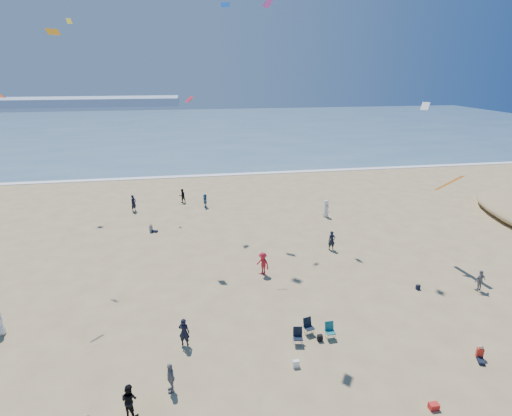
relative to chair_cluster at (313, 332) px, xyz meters
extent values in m
cube|color=#476B84|center=(-5.06, 88.57, -0.47)|extent=(220.00, 100.00, 0.06)
cube|color=white|center=(-5.06, 38.57, -0.46)|extent=(220.00, 1.20, 0.08)
cube|color=#7A8EA8|center=(-65.06, 163.57, 1.10)|extent=(110.00, 20.00, 3.20)
imported|color=black|center=(-7.32, 0.70, 0.37)|extent=(0.73, 0.59, 1.74)
imported|color=black|center=(-7.59, 26.68, 0.32)|extent=(0.99, 0.91, 1.63)
imported|color=#AC1824|center=(-1.43, 8.16, 0.39)|extent=(1.22, 1.31, 1.78)
imported|color=black|center=(-12.81, 24.41, 0.44)|extent=(0.77, 0.81, 1.87)
imported|color=black|center=(5.22, 11.39, 0.36)|extent=(0.66, 0.46, 1.71)
imported|color=black|center=(-9.75, -3.75, 0.31)|extent=(1.00, 0.95, 1.63)
imported|color=#325F8B|center=(-5.03, 24.62, 0.26)|extent=(0.47, 1.42, 1.53)
imported|color=gray|center=(13.22, 3.23, 0.29)|extent=(0.99, 0.56, 1.58)
imported|color=gray|center=(-7.96, -2.65, 0.30)|extent=(0.49, 0.98, 1.61)
imported|color=white|center=(7.43, 19.32, 0.42)|extent=(0.64, 0.93, 1.83)
cube|color=white|center=(-1.54, -2.07, -0.30)|extent=(0.35, 0.20, 0.40)
cube|color=black|center=(0.38, -0.22, -0.31)|extent=(0.30, 0.22, 0.38)
cube|color=red|center=(4.04, -5.80, -0.35)|extent=(0.45, 0.30, 0.30)
cube|color=black|center=(9.08, 4.08, -0.33)|extent=(0.28, 0.18, 0.34)
cube|color=yellow|center=(-18.22, 30.24, 19.09)|extent=(0.56, 0.36, 0.52)
cube|color=red|center=(-6.25, 13.81, 12.12)|extent=(0.68, 0.86, 0.42)
cube|color=blue|center=(-3.08, 15.72, 19.04)|extent=(0.71, 0.32, 0.38)
cube|color=white|center=(12.27, 11.38, 11.55)|extent=(0.75, 0.75, 0.58)
cube|color=orange|center=(-14.65, 10.95, 16.61)|extent=(0.80, 0.80, 0.39)
cube|color=purple|center=(-1.64, 6.01, 17.85)|extent=(0.72, 0.83, 0.39)
cube|color=orange|center=(13.24, 8.33, 5.96)|extent=(0.35, 2.64, 1.87)
camera|label=1|loc=(-6.46, -18.58, 14.42)|focal=28.00mm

